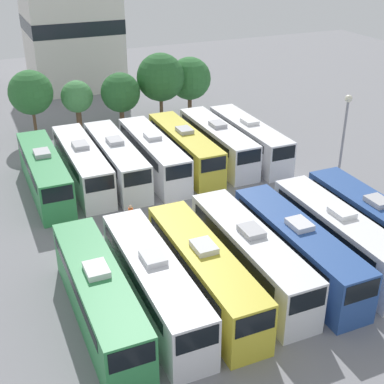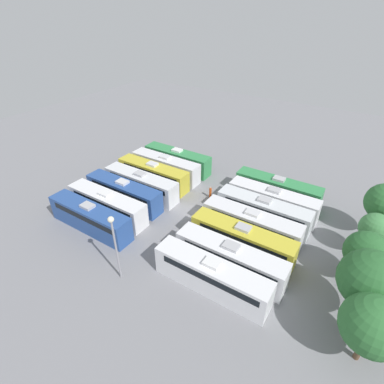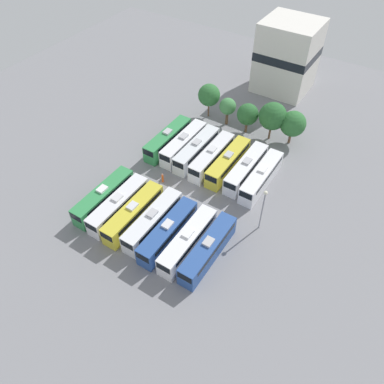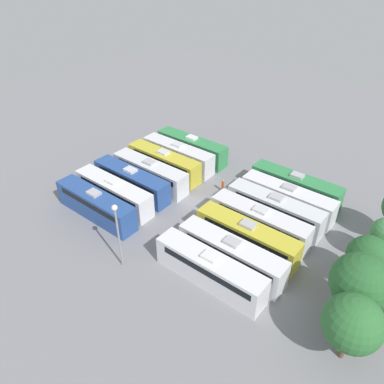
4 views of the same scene
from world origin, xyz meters
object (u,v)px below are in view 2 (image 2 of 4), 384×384
(bus_9, at_px, (263,211))
(bus_13, at_px, (212,276))
(bus_10, at_px, (251,224))
(worker_person, at_px, (210,193))
(tree_4, at_px, (373,326))
(bus_2, at_px, (153,174))
(tree_3, at_px, (370,280))
(bus_8, at_px, (273,201))
(bus_4, at_px, (124,192))
(bus_12, at_px, (230,258))
(bus_11, at_px, (242,239))
(bus_7, at_px, (278,189))
(bus_6, at_px, (90,217))
(tree_1, at_px, (375,229))
(light_pole, at_px, (114,238))
(tree_2, at_px, (366,252))
(bus_0, at_px, (178,159))
(bus_1, at_px, (166,166))
(bus_3, at_px, (141,184))
(bus_5, at_px, (107,204))

(bus_9, bearing_deg, bus_13, -1.03)
(bus_10, xyz_separation_m, worker_person, (-4.73, -8.36, -0.97))
(worker_person, bearing_deg, bus_9, 80.41)
(worker_person, xyz_separation_m, tree_4, (13.97, 21.59, 3.45))
(bus_2, distance_m, bus_9, 17.94)
(bus_9, bearing_deg, tree_3, 54.38)
(bus_8, height_order, tree_3, tree_3)
(bus_4, relative_size, bus_12, 1.00)
(bus_11, xyz_separation_m, tree_4, (6.14, 12.99, 2.49))
(bus_7, height_order, bus_10, same)
(bus_2, relative_size, bus_6, 1.00)
(tree_1, bearing_deg, bus_9, -87.89)
(light_pole, distance_m, tree_3, 22.50)
(bus_4, height_order, tree_2, tree_2)
(bus_2, bearing_deg, bus_11, 70.43)
(bus_0, relative_size, bus_1, 1.00)
(bus_0, height_order, bus_6, same)
(bus_10, bearing_deg, bus_1, -109.69)
(bus_7, bearing_deg, bus_4, -54.86)
(bus_8, distance_m, bus_11, 9.28)
(bus_4, bearing_deg, bus_0, 178.71)
(tree_3, distance_m, tree_4, 3.92)
(bus_10, xyz_separation_m, tree_2, (0.77, 11.85, 2.22))
(worker_person, xyz_separation_m, tree_2, (5.51, 20.21, 3.19))
(bus_2, bearing_deg, bus_13, 54.11)
(bus_13, distance_m, worker_person, 16.54)
(bus_3, bearing_deg, bus_13, 61.20)
(bus_4, relative_size, tree_1, 2.10)
(bus_8, height_order, tree_1, tree_1)
(bus_7, distance_m, bus_9, 6.09)
(bus_10, distance_m, bus_13, 9.53)
(light_pole, relative_size, tree_2, 1.28)
(bus_0, xyz_separation_m, bus_12, (15.91, 17.94, 0.00))
(bus_12, xyz_separation_m, tree_1, (-10.20, 11.77, 2.19))
(bus_4, distance_m, bus_8, 20.42)
(bus_1, bearing_deg, tree_3, 68.59)
(bus_3, relative_size, bus_6, 1.00)
(worker_person, bearing_deg, tree_2, 74.75)
(bus_3, relative_size, bus_12, 1.00)
(bus_4, bearing_deg, tree_4, 78.81)
(worker_person, xyz_separation_m, light_pole, (18.10, -0.28, 4.48))
(worker_person, distance_m, tree_4, 25.94)
(light_pole, height_order, tree_2, light_pole)
(tree_2, bearing_deg, bus_4, -85.51)
(tree_1, height_order, tree_2, tree_2)
(light_pole, xyz_separation_m, tree_2, (-12.60, 20.49, -1.29))
(bus_6, height_order, light_pole, light_pole)
(light_pole, relative_size, tree_1, 1.38)
(bus_5, bearing_deg, bus_7, 131.96)
(bus_10, xyz_separation_m, bus_11, (3.10, 0.24, 0.00))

